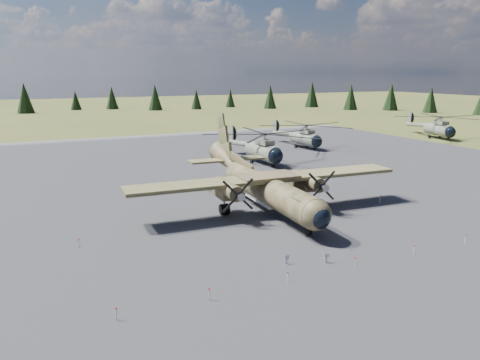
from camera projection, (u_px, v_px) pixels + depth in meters
name	position (u px, v px, depth m)	size (l,w,h in m)	color
ground	(252.00, 222.00, 46.75)	(500.00, 500.00, 0.00)	brown
apron	(214.00, 198.00, 55.54)	(120.00, 120.00, 0.04)	slate
transport_plane	(263.00, 183.00, 50.80)	(30.34, 27.54, 10.00)	#3A3B20
helicopter_near	(263.00, 142.00, 75.65)	(20.44, 23.81, 5.07)	slate
helicopter_mid	(305.00, 131.00, 91.38)	(19.57, 22.38, 4.70)	slate
helicopter_far	(439.00, 123.00, 104.76)	(23.61, 24.94, 5.05)	slate
info_placard_left	(287.00, 258.00, 36.37)	(0.50, 0.33, 0.73)	gray
info_placard_right	(326.00, 257.00, 36.58)	(0.51, 0.28, 0.77)	gray
barrier_fence	(248.00, 218.00, 46.38)	(33.12, 29.62, 0.85)	silver
treeline	(261.00, 175.00, 45.63)	(325.59, 323.66, 10.99)	black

